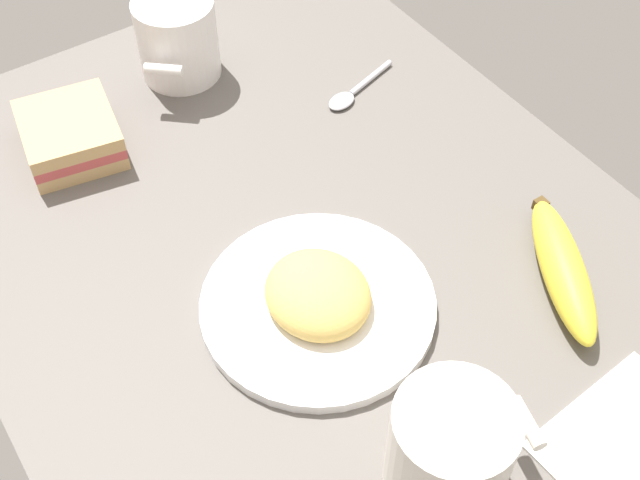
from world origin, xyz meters
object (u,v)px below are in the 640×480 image
object	(u,v)px
plate_of_food	(318,300)
coffee_mug_black	(177,37)
spoon	(352,93)
banana	(563,269)
coffee_mug_milky	(450,450)
sandwich_main	(70,135)

from	to	relation	value
plate_of_food	coffee_mug_black	world-z (taller)	coffee_mug_black
plate_of_food	spoon	world-z (taller)	plate_of_food
coffee_mug_black	spoon	world-z (taller)	coffee_mug_black
coffee_mug_black	banana	xyz separation A→B (cm)	(-48.16, -14.84, -3.00)
plate_of_food	spoon	size ratio (longest dim) A/B	1.97
banana	coffee_mug_milky	bearing A→B (deg)	112.94
plate_of_food	sandwich_main	bearing A→B (deg)	17.22
sandwich_main	banana	distance (cm)	52.87
coffee_mug_black	banana	world-z (taller)	coffee_mug_black
coffee_mug_black	sandwich_main	size ratio (longest dim) A/B	0.91
plate_of_food	banana	distance (cm)	23.22
coffee_mug_black	sandwich_main	world-z (taller)	coffee_mug_black
sandwich_main	banana	xyz separation A→B (cm)	(-42.85, -30.97, -0.23)
spoon	coffee_mug_milky	bearing A→B (deg)	153.24
coffee_mug_milky	banana	world-z (taller)	coffee_mug_milky
coffee_mug_black	spoon	size ratio (longest dim) A/B	1.02
coffee_mug_black	spoon	distance (cm)	21.17
coffee_mug_black	banana	size ratio (longest dim) A/B	0.67
coffee_mug_milky	sandwich_main	world-z (taller)	coffee_mug_milky
plate_of_food	banana	size ratio (longest dim) A/B	1.29
coffee_mug_milky	spoon	bearing A→B (deg)	-26.76
plate_of_food	sandwich_main	xyz separation A→B (cm)	(32.64, 10.12, 0.82)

